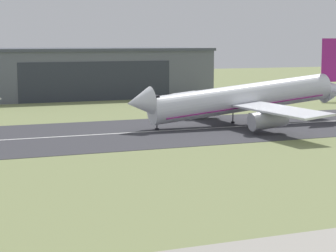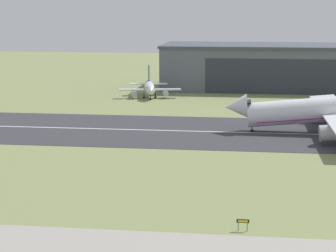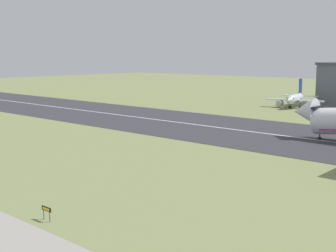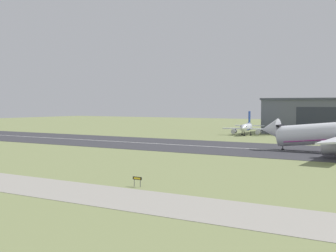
{
  "view_description": "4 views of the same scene",
  "coord_description": "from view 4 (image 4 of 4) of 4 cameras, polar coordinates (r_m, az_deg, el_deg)",
  "views": [
    {
      "loc": [
        -43.84,
        -12.35,
        18.31
      ],
      "look_at": [
        -8.21,
        73.28,
        6.08
      ],
      "focal_mm": 70.0,
      "sensor_mm": 36.0,
      "label": 1
    },
    {
      "loc": [
        5.44,
        -42.48,
        29.43
      ],
      "look_at": [
        -10.24,
        73.83,
        7.72
      ],
      "focal_mm": 70.0,
      "sensor_mm": 36.0,
      "label": 2
    },
    {
      "loc": [
        48.15,
        12.39,
        18.49
      ],
      "look_at": [
        2.86,
        62.59,
        8.18
      ],
      "focal_mm": 50.0,
      "sensor_mm": 36.0,
      "label": 3
    },
    {
      "loc": [
        47.54,
        -19.26,
        13.23
      ],
      "look_at": [
        -6.38,
        66.82,
        8.38
      ],
      "focal_mm": 50.0,
      "sensor_mm": 36.0,
      "label": 4
    }
  ],
  "objects": [
    {
      "name": "airplane_parked_west",
      "position": [
        198.49,
        9.55,
        -0.2
      ],
      "size": [
        19.93,
        18.25,
        10.02
      ],
      "color": "silver",
      "rests_on": "ground_plane"
    },
    {
      "name": "ground_plane",
      "position": [
        88.74,
        -0.73,
        -5.84
      ],
      "size": [
        617.44,
        617.44,
        0.0
      ],
      "primitive_type": "plane",
      "color": "#7A8451"
    },
    {
      "name": "runway_sign",
      "position": [
        74.94,
        -3.77,
        -6.49
      ],
      "size": [
        1.69,
        0.13,
        1.61
      ],
      "color": "#4C4C51",
      "rests_on": "ground_plane"
    },
    {
      "name": "runway_centreline",
      "position": [
        137.42,
        11.69,
        -2.82
      ],
      "size": [
        339.69,
        0.7,
        0.01
      ],
      "primitive_type": "cube",
      "color": "silver",
      "rests_on": "runway_strip"
    },
    {
      "name": "taxiway_road",
      "position": [
        71.48,
        -10.44,
        -7.96
      ],
      "size": [
        283.08,
        12.55,
        0.05
      ],
      "primitive_type": "cube",
      "color": "gray",
      "rests_on": "ground_plane"
    },
    {
      "name": "runway_strip",
      "position": [
        137.42,
        11.69,
        -2.84
      ],
      "size": [
        377.44,
        40.43,
        0.06
      ],
      "primitive_type": "cube",
      "color": "#333338",
      "rests_on": "ground_plane"
    }
  ]
}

